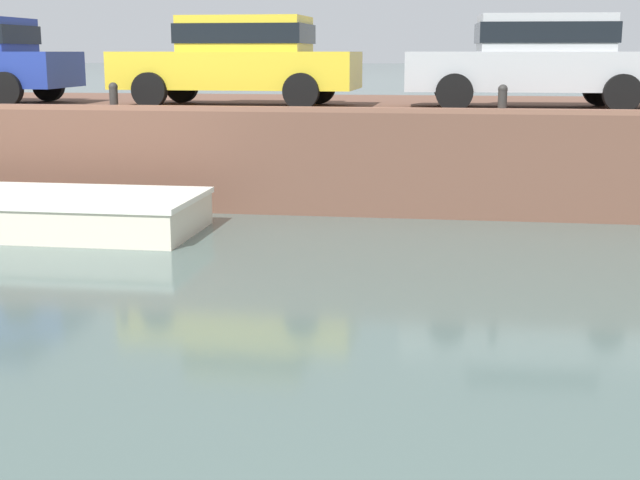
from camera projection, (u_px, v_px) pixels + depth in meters
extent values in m
plane|color=#4C605B|center=(383.00, 337.00, 8.28)|extent=(400.00, 400.00, 0.00)
cube|color=brown|center=(422.00, 147.00, 16.86)|extent=(60.00, 6.00, 1.66)
cube|color=brown|center=(416.00, 110.00, 13.89)|extent=(60.00, 0.24, 0.08)
cube|color=silver|center=(17.00, 214.00, 13.17)|extent=(5.40, 2.06, 0.48)
cube|color=white|center=(16.00, 196.00, 13.11)|extent=(5.46, 2.12, 0.08)
cube|color=brown|center=(42.00, 203.00, 13.07)|extent=(0.25, 1.82, 0.06)
cylinder|color=black|center=(5.00, 89.00, 15.43)|extent=(0.60, 0.19, 0.60)
cylinder|color=black|center=(49.00, 86.00, 17.16)|extent=(0.60, 0.19, 0.60)
cube|color=yellow|center=(237.00, 70.00, 15.63)|extent=(4.26, 1.77, 0.64)
cube|color=yellow|center=(246.00, 34.00, 15.47)|extent=(2.14, 1.53, 0.60)
cube|color=black|center=(246.00, 34.00, 15.47)|extent=(2.23, 1.56, 0.33)
cylinder|color=black|center=(149.00, 90.00, 15.08)|extent=(0.60, 0.19, 0.60)
cylinder|color=black|center=(182.00, 86.00, 16.74)|extent=(0.60, 0.19, 0.60)
cylinder|color=black|center=(301.00, 91.00, 14.65)|extent=(0.60, 0.19, 0.60)
cylinder|color=black|center=(319.00, 87.00, 16.30)|extent=(0.60, 0.19, 0.60)
cube|color=#B7BABC|center=(532.00, 71.00, 14.89)|extent=(4.28, 1.87, 0.64)
cube|color=#B7BABC|center=(544.00, 33.00, 14.75)|extent=(2.17, 1.58, 0.60)
cube|color=black|center=(544.00, 33.00, 14.75)|extent=(2.25, 1.61, 0.33)
cylinder|color=black|center=(454.00, 92.00, 14.25)|extent=(0.61, 0.20, 0.60)
cylinder|color=black|center=(450.00, 88.00, 15.94)|extent=(0.61, 0.20, 0.60)
cylinder|color=black|center=(622.00, 93.00, 13.98)|extent=(0.61, 0.20, 0.60)
cylinder|color=black|center=(600.00, 89.00, 15.67)|extent=(0.61, 0.20, 0.60)
cylinder|color=#2D2B28|center=(114.00, 99.00, 14.71)|extent=(0.14, 0.14, 0.35)
sphere|color=#2D2B28|center=(113.00, 87.00, 14.67)|extent=(0.15, 0.15, 0.15)
cylinder|color=#2D2B28|center=(502.00, 102.00, 13.80)|extent=(0.14, 0.14, 0.35)
sphere|color=#2D2B28|center=(503.00, 89.00, 13.76)|extent=(0.15, 0.15, 0.15)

